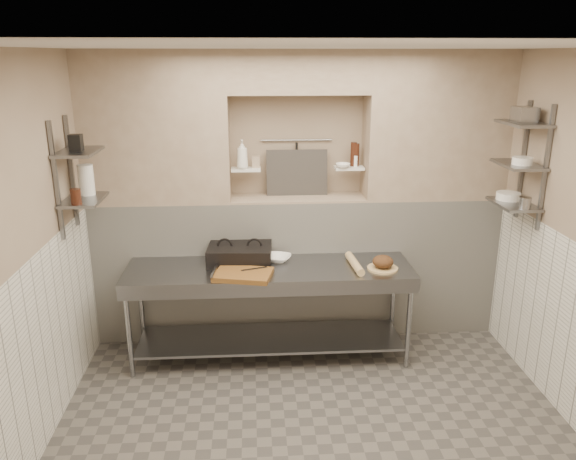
{
  "coord_description": "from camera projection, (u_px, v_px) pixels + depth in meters",
  "views": [
    {
      "loc": [
        -0.44,
        -3.56,
        2.76
      ],
      "look_at": [
        -0.15,
        0.9,
        1.35
      ],
      "focal_mm": 35.0,
      "sensor_mm": 36.0,
      "label": 1
    }
  ],
  "objects": [
    {
      "name": "floor",
      "position": [
        315.0,
        441.0,
        4.26
      ],
      "size": [
        4.0,
        3.9,
        0.1
      ],
      "primitive_type": "cube",
      "color": "#57534D",
      "rests_on": "ground"
    },
    {
      "name": "ceiling",
      "position": [
        322.0,
        38.0,
        3.39
      ],
      "size": [
        4.0,
        3.9,
        0.1
      ],
      "primitive_type": "cube",
      "color": "silver",
      "rests_on": "ground"
    },
    {
      "name": "wall_left",
      "position": [
        10.0,
        269.0,
        3.7
      ],
      "size": [
        0.1,
        3.9,
        2.8
      ],
      "primitive_type": "cube",
      "color": "gray",
      "rests_on": "ground"
    },
    {
      "name": "wall_back",
      "position": [
        296.0,
        193.0,
        5.73
      ],
      "size": [
        4.0,
        0.1,
        2.8
      ],
      "primitive_type": "cube",
      "color": "gray",
      "rests_on": "ground"
    },
    {
      "name": "backwall_lower",
      "position": [
        297.0,
        266.0,
        5.7
      ],
      "size": [
        4.0,
        0.4,
        1.4
      ],
      "primitive_type": "cube",
      "color": "white",
      "rests_on": "floor"
    },
    {
      "name": "alcove_sill",
      "position": [
        298.0,
        198.0,
        5.49
      ],
      "size": [
        1.3,
        0.4,
        0.02
      ],
      "primitive_type": "cube",
      "color": "gray",
      "rests_on": "backwall_lower"
    },
    {
      "name": "backwall_pillar_left",
      "position": [
        156.0,
        128.0,
        5.2
      ],
      "size": [
        1.35,
        0.4,
        1.4
      ],
      "primitive_type": "cube",
      "color": "gray",
      "rests_on": "backwall_lower"
    },
    {
      "name": "backwall_pillar_right",
      "position": [
        436.0,
        126.0,
        5.36
      ],
      "size": [
        1.35,
        0.4,
        1.4
      ],
      "primitive_type": "cube",
      "color": "gray",
      "rests_on": "backwall_lower"
    },
    {
      "name": "backwall_header",
      "position": [
        298.0,
        72.0,
        5.13
      ],
      "size": [
        1.3,
        0.4,
        0.4
      ],
      "primitive_type": "cube",
      "color": "gray",
      "rests_on": "backwall_lower"
    },
    {
      "name": "wainscot_left",
      "position": [
        34.0,
        363.0,
        3.91
      ],
      "size": [
        0.02,
        3.9,
        1.4
      ],
      "primitive_type": "cube",
      "color": "white",
      "rests_on": "floor"
    },
    {
      "name": "alcove_shelf_left",
      "position": [
        246.0,
        169.0,
        5.37
      ],
      "size": [
        0.28,
        0.16,
        0.02
      ],
      "primitive_type": "cube",
      "color": "white",
      "rests_on": "backwall_lower"
    },
    {
      "name": "alcove_shelf_right",
      "position": [
        349.0,
        168.0,
        5.43
      ],
      "size": [
        0.28,
        0.16,
        0.02
      ],
      "primitive_type": "cube",
      "color": "white",
      "rests_on": "backwall_lower"
    },
    {
      "name": "utensil_rail",
      "position": [
        297.0,
        140.0,
        5.49
      ],
      "size": [
        0.7,
        0.02,
        0.02
      ],
      "primitive_type": "cylinder",
      "rotation": [
        0.0,
        1.57,
        0.0
      ],
      "color": "gray",
      "rests_on": "wall_back"
    },
    {
      "name": "hanging_steel",
      "position": [
        297.0,
        158.0,
        5.52
      ],
      "size": [
        0.02,
        0.02,
        0.3
      ],
      "primitive_type": "cylinder",
      "color": "black",
      "rests_on": "utensil_rail"
    },
    {
      "name": "splash_panel",
      "position": [
        297.0,
        173.0,
        5.51
      ],
      "size": [
        0.6,
        0.08,
        0.45
      ],
      "primitive_type": "cube",
      "rotation": [
        -0.14,
        0.0,
        0.0
      ],
      "color": "#383330",
      "rests_on": "alcove_sill"
    },
    {
      "name": "shelf_rail_left_a",
      "position": [
        72.0,
        172.0,
        4.77
      ],
      "size": [
        0.03,
        0.03,
        0.95
      ],
      "primitive_type": "cube",
      "color": "slate",
      "rests_on": "wall_left"
    },
    {
      "name": "shelf_rail_left_b",
      "position": [
        56.0,
        182.0,
        4.39
      ],
      "size": [
        0.03,
        0.03,
        0.95
      ],
      "primitive_type": "cube",
      "color": "slate",
      "rests_on": "wall_left"
    },
    {
      "name": "wall_shelf_left_lower",
      "position": [
        84.0,
        200.0,
        4.65
      ],
      "size": [
        0.3,
        0.5,
        0.02
      ],
      "primitive_type": "cube",
      "color": "slate",
      "rests_on": "wall_left"
    },
    {
      "name": "wall_shelf_left_upper",
      "position": [
        78.0,
        152.0,
        4.53
      ],
      "size": [
        0.3,
        0.5,
        0.03
      ],
      "primitive_type": "cube",
      "color": "slate",
      "rests_on": "wall_left"
    },
    {
      "name": "shelf_rail_right_a",
      "position": [
        523.0,
        160.0,
        5.0
      ],
      "size": [
        0.03,
        0.03,
        1.05
      ],
      "primitive_type": "cube",
      "color": "slate",
      "rests_on": "wall_right"
    },
    {
      "name": "shelf_rail_right_b",
      "position": [
        545.0,
        169.0,
        4.62
      ],
      "size": [
        0.03,
        0.03,
        1.05
      ],
      "primitive_type": "cube",
      "color": "slate",
      "rests_on": "wall_right"
    },
    {
      "name": "wall_shelf_right_lower",
      "position": [
        513.0,
        204.0,
        4.91
      ],
      "size": [
        0.3,
        0.5,
        0.02
      ],
      "primitive_type": "cube",
      "color": "slate",
      "rests_on": "wall_right"
    },
    {
      "name": "wall_shelf_right_mid",
      "position": [
        518.0,
        165.0,
        4.8
      ],
      "size": [
        0.3,
        0.5,
        0.02
      ],
      "primitive_type": "cube",
      "color": "slate",
      "rests_on": "wall_right"
    },
    {
      "name": "wall_shelf_right_upper",
      "position": [
        524.0,
        123.0,
        4.7
      ],
      "size": [
        0.3,
        0.5,
        0.03
      ],
      "primitive_type": "cube",
      "color": "slate",
      "rests_on": "wall_right"
    },
    {
      "name": "prep_table",
      "position": [
        270.0,
        294.0,
        5.16
      ],
      "size": [
        2.6,
        0.7,
        0.9
      ],
      "color": "gray",
      "rests_on": "floor"
    },
    {
      "name": "panini_press",
      "position": [
        240.0,
        254.0,
        5.22
      ],
      "size": [
        0.61,
        0.46,
        0.16
      ],
      "rotation": [
        0.0,
        0.0,
        -0.06
      ],
      "color": "black",
      "rests_on": "prep_table"
    },
    {
      "name": "cutting_board",
      "position": [
        243.0,
        275.0,
        4.88
      ],
      "size": [
        0.55,
        0.44,
        0.04
      ],
      "primitive_type": "cube",
      "rotation": [
        0.0,
        0.0,
        -0.22
      ],
      "color": "brown",
      "rests_on": "prep_table"
    },
    {
      "name": "knife_blade",
      "position": [
        254.0,
        269.0,
        4.94
      ],
      "size": [
        0.23,
        0.1,
        0.01
      ],
      "primitive_type": "cube",
      "rotation": [
        0.0,
        0.0,
        0.31
      ],
      "color": "gray",
      "rests_on": "cutting_board"
    },
    {
      "name": "tongs",
      "position": [
        214.0,
        271.0,
        4.87
      ],
      "size": [
        0.06,
        0.28,
        0.03
      ],
      "primitive_type": "cylinder",
      "rotation": [
        1.57,
        0.0,
        -0.1
      ],
      "color": "gray",
      "rests_on": "cutting_board"
    },
    {
      "name": "mixing_bowl",
      "position": [
        278.0,
        258.0,
        5.25
      ],
      "size": [
        0.3,
        0.3,
        0.06
      ],
      "primitive_type": "imported",
      "rotation": [
        0.0,
        0.0,
        -0.33
      ],
      "color": "white",
      "rests_on": "prep_table"
    },
    {
      "name": "rolling_pin",
      "position": [
        355.0,
        264.0,
        5.1
      ],
      "size": [
        0.1,
        0.47,
        0.07
      ],
      "primitive_type": "cylinder",
      "rotation": [
        1.57,
        0.0,
        0.07
      ],
      "color": "tan",
      "rests_on": "prep_table"
    },
    {
      "name": "bread_board",
      "position": [
        383.0,
        268.0,
        5.06
      ],
      "size": [
        0.28,
        0.28,
        0.02
      ],
      "primitive_type": "cylinder",
      "color": "tan",
      "rests_on": "prep_table"
    },
    {
      "name": "bread_loaf",
      "position": [
        383.0,
        262.0,
        5.04
      ],
      "size": [
        0.19,
        0.19,
        0.11
      ],
      "primitive_type": "ellipsoid",
      "color": "#4C2D19",
      "rests_on": "bread_board"
    },
    {
      "name": "bottle_soap",
      "position": [
        242.0,
        154.0,
        5.28
      ],
      "size": [
        0.11,
        0.12,
        0.28
      ],
      "primitive_type": "imported",
      "rotation": [
        0.0,
        0.0,
        0.08
      ],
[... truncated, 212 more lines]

